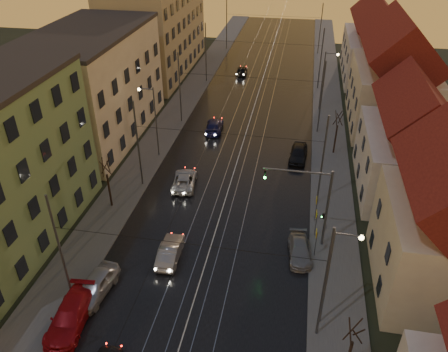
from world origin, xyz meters
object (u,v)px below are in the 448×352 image
Objects in this scene: parked_right_2 at (298,153)px; traffic_light_mast at (315,199)px; driving_car_2 at (184,180)px; driving_car_4 at (242,70)px; parked_left_3 at (96,285)px; street_lamp_3 at (325,75)px; driving_car_3 at (214,126)px; street_lamp_2 at (153,115)px; parked_left_2 at (70,316)px; driving_car_1 at (170,251)px; parked_right_1 at (300,250)px; street_lamp_1 at (333,270)px.

traffic_light_mast is at bearing -80.21° from parked_right_2.
traffic_light_mast is 14.63m from driving_car_2.
parked_left_3 reaches higher than driving_car_4.
driving_car_3 is at bearing -145.82° from street_lamp_3.
street_lamp_2 is 9.76m from driving_car_3.
parked_left_2 is at bearing 78.37° from driving_car_3.
parked_left_2 is at bearing 54.23° from driving_car_1.
street_lamp_3 reaches higher than driving_car_2.
parked_right_1 is (10.86, -41.99, -0.07)m from driving_car_4.
street_lamp_1 is at bearing -82.09° from traffic_light_mast.
street_lamp_3 is 16.32m from driving_car_3.
driving_car_3 is 1.03× the size of parked_left_3.
driving_car_4 is at bearing -92.13° from driving_car_1.
parked_left_3 is at bearing -179.12° from street_lamp_1.
traffic_light_mast is at bearing 57.97° from parked_right_1.
parked_left_3 is (-16.18, -0.25, -4.11)m from street_lamp_1.
driving_car_1 is 8.77m from parked_left_2.
street_lamp_3 is 1.91× the size of parked_right_1.
street_lamp_2 is at bearing -71.47° from driving_car_1.
driving_car_2 is (-13.54, -21.37, -4.24)m from street_lamp_3.
street_lamp_1 is 8.08m from traffic_light_mast.
parked_left_3 is at bearing 44.13° from driving_car_1.
street_lamp_1 reaches higher than driving_car_3.
parked_left_2 is (1.50, -23.08, -4.12)m from street_lamp_2.
street_lamp_2 is 16.27m from parked_right_2.
driving_car_3 is 21.21m from driving_car_4.
driving_car_1 is 0.96× the size of parked_right_2.
traffic_light_mast is at bearing -35.07° from street_lamp_2.
parked_right_2 is (15.62, 1.94, -4.12)m from street_lamp_2.
parked_right_1 is 15.59m from parked_right_2.
traffic_light_mast is 1.60× the size of parked_right_2.
street_lamp_1 reaches higher than driving_car_2.
driving_car_2 is 14.28m from parked_right_1.
parked_left_3 reaches higher than parked_right_2.
driving_car_4 is at bearing 135.89° from street_lamp_3.
street_lamp_1 reaches higher than parked_left_2.
driving_car_1 is at bearing 91.31° from driving_car_2.
street_lamp_1 reaches higher than traffic_light_mast.
driving_car_1 is at bearing 87.95° from driving_car_3.
street_lamp_3 is at bearing -129.66° from driving_car_2.
parked_right_1 is (-1.89, -29.63, -4.28)m from street_lamp_3.
street_lamp_3 is 1.69× the size of driving_car_3.
driving_car_2 reaches higher than parked_right_1.
parked_right_2 is at bearing 86.05° from parked_right_1.
parked_right_2 is at bearing 96.72° from street_lamp_1.
parked_left_2 is 17.57m from parked_right_1.
driving_car_2 is at bearing -84.52° from driving_car_1.
driving_car_1 is 0.94× the size of parked_left_3.
street_lamp_3 reaches higher than parked_left_3.
traffic_light_mast is 42.18m from driving_car_4.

